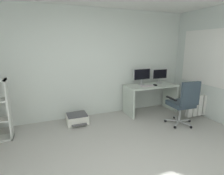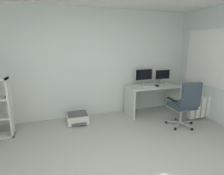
{
  "view_description": "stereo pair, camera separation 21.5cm",
  "coord_description": "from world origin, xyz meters",
  "px_view_note": "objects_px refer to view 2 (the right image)",
  "views": [
    {
      "loc": [
        -1.03,
        -1.79,
        1.79
      ],
      "look_at": [
        0.44,
        1.87,
        0.86
      ],
      "focal_mm": 29.15,
      "sensor_mm": 36.0,
      "label": 1
    },
    {
      "loc": [
        -0.83,
        -1.86,
        1.79
      ],
      "look_at": [
        0.44,
        1.87,
        0.86
      ],
      "focal_mm": 29.15,
      "sensor_mm": 36.0,
      "label": 2
    }
  ],
  "objects_px": {
    "keyboard": "(149,86)",
    "printer": "(78,118)",
    "monitor_secondary": "(162,75)",
    "office_chair": "(185,103)",
    "radiator": "(205,107)",
    "computer_mouse": "(157,86)",
    "desk": "(152,93)",
    "monitor_main": "(144,75)"
  },
  "relations": [
    {
      "from": "keyboard",
      "to": "printer",
      "type": "xyz_separation_m",
      "value": [
        -1.81,
        0.1,
        -0.65
      ]
    },
    {
      "from": "monitor_secondary",
      "to": "printer",
      "type": "distance_m",
      "value": 2.51
    },
    {
      "from": "monitor_secondary",
      "to": "keyboard",
      "type": "xyz_separation_m",
      "value": [
        -0.55,
        -0.25,
        -0.22
      ]
    },
    {
      "from": "office_chair",
      "to": "radiator",
      "type": "xyz_separation_m",
      "value": [
        0.82,
        0.24,
        -0.26
      ]
    },
    {
      "from": "monitor_secondary",
      "to": "radiator",
      "type": "relative_size",
      "value": 0.5
    },
    {
      "from": "monitor_secondary",
      "to": "printer",
      "type": "bearing_deg",
      "value": -176.49
    },
    {
      "from": "printer",
      "to": "monitor_secondary",
      "type": "bearing_deg",
      "value": 3.51
    },
    {
      "from": "computer_mouse",
      "to": "radiator",
      "type": "height_order",
      "value": "computer_mouse"
    },
    {
      "from": "printer",
      "to": "radiator",
      "type": "relative_size",
      "value": 0.55
    },
    {
      "from": "keyboard",
      "to": "radiator",
      "type": "height_order",
      "value": "keyboard"
    },
    {
      "from": "desk",
      "to": "monitor_main",
      "type": "height_order",
      "value": "monitor_main"
    },
    {
      "from": "monitor_main",
      "to": "radiator",
      "type": "bearing_deg",
      "value": -37.7
    },
    {
      "from": "desk",
      "to": "keyboard",
      "type": "relative_size",
      "value": 3.96
    },
    {
      "from": "monitor_secondary",
      "to": "printer",
      "type": "height_order",
      "value": "monitor_secondary"
    },
    {
      "from": "office_chair",
      "to": "monitor_secondary",
      "type": "bearing_deg",
      "value": 81.22
    },
    {
      "from": "computer_mouse",
      "to": "radiator",
      "type": "distance_m",
      "value": 1.25
    },
    {
      "from": "monitor_main",
      "to": "radiator",
      "type": "relative_size",
      "value": 0.55
    },
    {
      "from": "keyboard",
      "to": "radiator",
      "type": "relative_size",
      "value": 0.37
    },
    {
      "from": "monitor_main",
      "to": "monitor_secondary",
      "type": "bearing_deg",
      "value": 0.0
    },
    {
      "from": "desk",
      "to": "printer",
      "type": "xyz_separation_m",
      "value": [
        -1.98,
        0.01,
        -0.43
      ]
    },
    {
      "from": "monitor_main",
      "to": "radiator",
      "type": "distance_m",
      "value": 1.67
    },
    {
      "from": "printer",
      "to": "radiator",
      "type": "bearing_deg",
      "value": -14.72
    },
    {
      "from": "monitor_main",
      "to": "office_chair",
      "type": "xyz_separation_m",
      "value": [
        0.39,
        -1.17,
        -0.43
      ]
    },
    {
      "from": "monitor_secondary",
      "to": "desk",
      "type": "bearing_deg",
      "value": -157.41
    },
    {
      "from": "computer_mouse",
      "to": "radiator",
      "type": "relative_size",
      "value": 0.11
    },
    {
      "from": "radiator",
      "to": "keyboard",
      "type": "bearing_deg",
      "value": 150.0
    },
    {
      "from": "monitor_main",
      "to": "printer",
      "type": "distance_m",
      "value": 2.0
    },
    {
      "from": "monitor_main",
      "to": "printer",
      "type": "height_order",
      "value": "monitor_main"
    },
    {
      "from": "printer",
      "to": "office_chair",
      "type": "bearing_deg",
      "value": -25.19
    },
    {
      "from": "monitor_main",
      "to": "monitor_secondary",
      "type": "relative_size",
      "value": 1.11
    },
    {
      "from": "keyboard",
      "to": "desk",
      "type": "bearing_deg",
      "value": 31.45
    },
    {
      "from": "monitor_main",
      "to": "office_chair",
      "type": "height_order",
      "value": "monitor_main"
    },
    {
      "from": "radiator",
      "to": "office_chair",
      "type": "bearing_deg",
      "value": -163.83
    },
    {
      "from": "printer",
      "to": "monitor_main",
      "type": "bearing_deg",
      "value": 4.62
    },
    {
      "from": "keyboard",
      "to": "office_chair",
      "type": "relative_size",
      "value": 0.33
    },
    {
      "from": "monitor_secondary",
      "to": "radiator",
      "type": "height_order",
      "value": "monitor_secondary"
    },
    {
      "from": "monitor_secondary",
      "to": "radiator",
      "type": "bearing_deg",
      "value": -55.6
    },
    {
      "from": "keyboard",
      "to": "radiator",
      "type": "distance_m",
      "value": 1.44
    },
    {
      "from": "computer_mouse",
      "to": "printer",
      "type": "relative_size",
      "value": 0.2
    },
    {
      "from": "radiator",
      "to": "monitor_secondary",
      "type": "bearing_deg",
      "value": 124.4
    },
    {
      "from": "office_chair",
      "to": "computer_mouse",
      "type": "bearing_deg",
      "value": 98.17
    },
    {
      "from": "desk",
      "to": "office_chair",
      "type": "bearing_deg",
      "value": -79.28
    }
  ]
}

